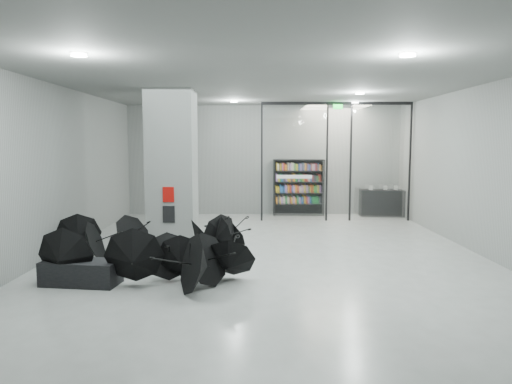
{
  "coord_description": "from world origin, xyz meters",
  "views": [
    {
      "loc": [
        -0.32,
        -10.3,
        2.64
      ],
      "look_at": [
        -0.3,
        1.5,
        1.4
      ],
      "focal_mm": 32.88,
      "sensor_mm": 36.0,
      "label": 1
    }
  ],
  "objects_px": {
    "column": "(172,167)",
    "umbrella_cluster": "(165,255)",
    "shop_counter": "(382,203)",
    "bench": "(81,273)",
    "bookshelf": "(299,187)"
  },
  "relations": [
    {
      "from": "column",
      "to": "shop_counter",
      "type": "bearing_deg",
      "value": 33.68
    },
    {
      "from": "umbrella_cluster",
      "to": "column",
      "type": "bearing_deg",
      "value": 96.25
    },
    {
      "from": "bench",
      "to": "shop_counter",
      "type": "bearing_deg",
      "value": 54.22
    },
    {
      "from": "bench",
      "to": "shop_counter",
      "type": "height_order",
      "value": "shop_counter"
    },
    {
      "from": "bookshelf",
      "to": "shop_counter",
      "type": "xyz_separation_m",
      "value": [
        3.01,
        -0.23,
        -0.54
      ]
    },
    {
      "from": "column",
      "to": "shop_counter",
      "type": "distance_m",
      "value": 8.29
    },
    {
      "from": "column",
      "to": "bench",
      "type": "xyz_separation_m",
      "value": [
        -1.07,
        -3.75,
        -1.77
      ]
    },
    {
      "from": "column",
      "to": "bookshelf",
      "type": "xyz_separation_m",
      "value": [
        3.77,
        4.75,
        -0.98
      ]
    },
    {
      "from": "bench",
      "to": "shop_counter",
      "type": "distance_m",
      "value": 11.4
    },
    {
      "from": "column",
      "to": "shop_counter",
      "type": "xyz_separation_m",
      "value": [
        6.78,
        4.52,
        -1.52
      ]
    },
    {
      "from": "shop_counter",
      "to": "umbrella_cluster",
      "type": "relative_size",
      "value": 0.33
    },
    {
      "from": "bookshelf",
      "to": "shop_counter",
      "type": "bearing_deg",
      "value": -0.63
    },
    {
      "from": "bench",
      "to": "bookshelf",
      "type": "height_order",
      "value": "bookshelf"
    },
    {
      "from": "column",
      "to": "umbrella_cluster",
      "type": "distance_m",
      "value": 3.22
    },
    {
      "from": "column",
      "to": "shop_counter",
      "type": "height_order",
      "value": "column"
    }
  ]
}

